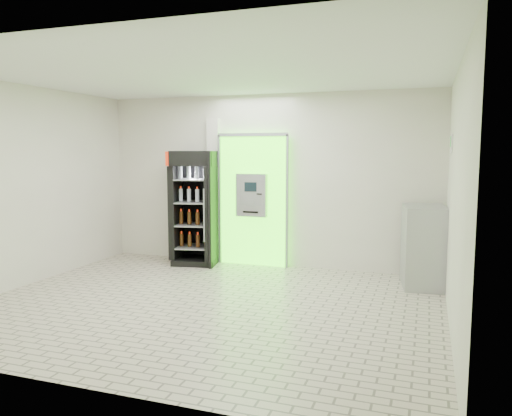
% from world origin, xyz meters
% --- Properties ---
extents(ground, '(6.00, 6.00, 0.00)m').
position_xyz_m(ground, '(0.00, 0.00, 0.00)').
color(ground, '#BCB09C').
rests_on(ground, ground).
extents(room_shell, '(6.00, 6.00, 6.00)m').
position_xyz_m(room_shell, '(0.00, 0.00, 1.84)').
color(room_shell, silver).
rests_on(room_shell, ground).
extents(atm_assembly, '(1.30, 0.24, 2.33)m').
position_xyz_m(atm_assembly, '(-0.20, 2.41, 1.17)').
color(atm_assembly, '#45FF16').
rests_on(atm_assembly, ground).
extents(pillar, '(0.22, 0.11, 2.60)m').
position_xyz_m(pillar, '(-0.98, 2.45, 1.30)').
color(pillar, silver).
rests_on(pillar, ground).
extents(beverage_cooler, '(0.87, 0.83, 2.02)m').
position_xyz_m(beverage_cooler, '(-1.20, 2.16, 0.97)').
color(beverage_cooler, black).
rests_on(beverage_cooler, ground).
extents(steel_cabinet, '(0.73, 0.98, 1.21)m').
position_xyz_m(steel_cabinet, '(2.69, 1.90, 0.60)').
color(steel_cabinet, '#979A9E').
rests_on(steel_cabinet, ground).
extents(exit_sign, '(0.02, 0.22, 0.26)m').
position_xyz_m(exit_sign, '(2.99, 1.40, 2.12)').
color(exit_sign, white).
rests_on(exit_sign, room_shell).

